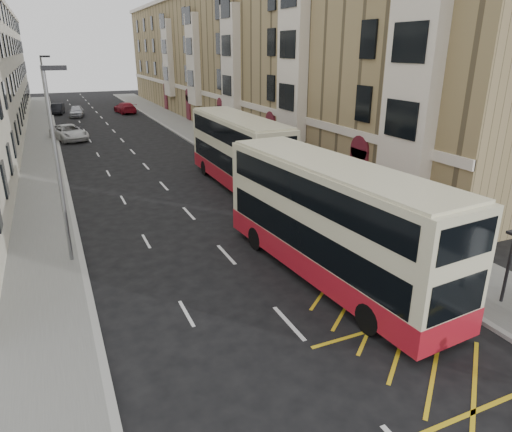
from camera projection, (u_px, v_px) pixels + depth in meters
name	position (u px, v px, depth m)	size (l,w,h in m)	color
ground	(360.00, 401.00, 12.00)	(200.00, 200.00, 0.00)	black
pavement_right	(231.00, 152.00, 40.74)	(4.00, 120.00, 0.15)	slate
pavement_left	(42.00, 169.00, 34.80)	(3.00, 120.00, 0.15)	slate
kerb_right	(210.00, 154.00, 39.98)	(0.25, 120.00, 0.15)	#9B9B95
kerb_left	(63.00, 167.00, 35.37)	(0.25, 120.00, 0.15)	#9B9B95
road_markings	(115.00, 132.00, 50.55)	(10.00, 110.00, 0.01)	silver
terrace_right	(237.00, 60.00, 53.99)	(10.75, 79.00, 15.25)	#8F7A53
guard_railing	(402.00, 249.00, 19.03)	(0.06, 6.56, 1.01)	#C30407
street_lamp_near	(58.00, 158.00, 18.25)	(0.93, 0.18, 8.00)	slate
street_lamp_far	(47.00, 94.00, 43.94)	(0.93, 0.18, 8.00)	slate
double_decker_front	(331.00, 222.00, 17.74)	(3.67, 12.04, 4.73)	beige
double_decker_rear	(239.00, 152.00, 29.99)	(2.76, 11.70, 4.66)	beige
pedestrian_mid	(471.00, 244.00, 19.00)	(0.90, 0.70, 1.86)	black
pedestrian_far	(415.00, 242.00, 19.34)	(1.03, 0.43, 1.75)	black
white_van	(69.00, 132.00, 46.09)	(2.55, 5.53, 1.54)	silver
car_silver	(76.00, 111.00, 61.93)	(1.77, 4.39, 1.50)	#B2B4BA
car_dark	(58.00, 109.00, 64.63)	(1.52, 4.36, 1.44)	black
car_red	(125.00, 108.00, 65.47)	(2.16, 5.31, 1.54)	maroon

